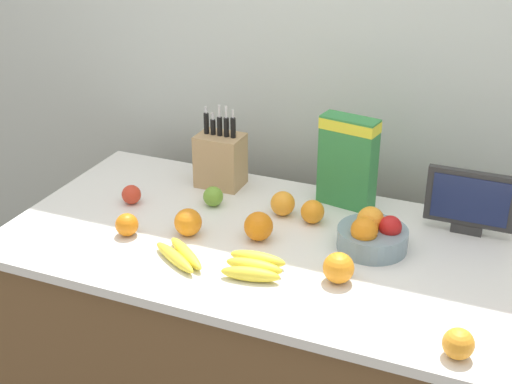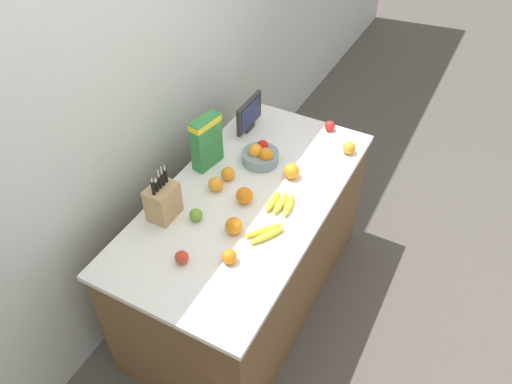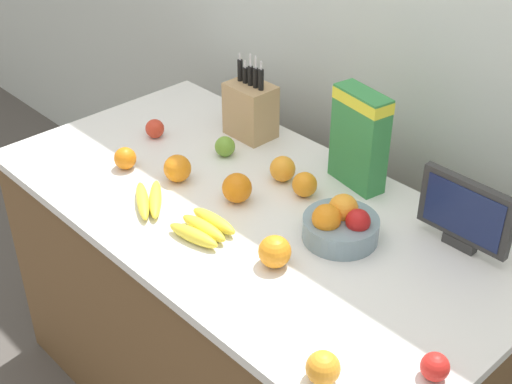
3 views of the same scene
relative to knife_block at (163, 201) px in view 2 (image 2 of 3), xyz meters
name	(u,v)px [view 2 (image 2 of 3)]	position (x,y,z in m)	size (l,w,h in m)	color
ground_plane	(249,294)	(0.32, -0.30, -0.96)	(14.00, 14.00, 0.00)	#514C47
wall_back	(137,95)	(0.32, 0.34, 0.34)	(9.00, 0.06, 2.60)	silver
counter	(248,250)	(0.32, -0.30, -0.53)	(1.65, 0.85, 0.87)	brown
knife_block	(163,201)	(0.00, 0.00, 0.00)	(0.16, 0.12, 0.30)	tan
small_monitor	(249,114)	(0.85, -0.02, 0.02)	(0.27, 0.03, 0.21)	#2D2D2D
cereal_box	(206,140)	(0.45, 0.02, 0.07)	(0.20, 0.11, 0.31)	#338442
fruit_bowl	(260,155)	(0.61, -0.23, -0.05)	(0.21, 0.21, 0.12)	gray
banana_bunch_left	(281,203)	(0.33, -0.49, -0.08)	(0.18, 0.14, 0.04)	yellow
banana_bunch_right	(265,233)	(0.11, -0.51, -0.08)	(0.20, 0.17, 0.04)	yellow
apple_middle	(196,215)	(0.05, -0.16, -0.06)	(0.07, 0.07, 0.07)	#6B9E33
apple_rear	(330,126)	(1.08, -0.46, -0.07)	(0.06, 0.06, 0.06)	red
apple_near_bananas	(182,257)	(-0.21, -0.25, -0.06)	(0.06, 0.06, 0.06)	red
orange_mid_right	(229,257)	(-0.11, -0.44, -0.06)	(0.07, 0.07, 0.07)	orange
orange_back_center	(216,184)	(0.28, -0.13, -0.06)	(0.08, 0.08, 0.08)	orange
orange_front_right	(228,174)	(0.39, -0.14, -0.06)	(0.08, 0.08, 0.08)	orange
orange_by_cereal	(291,171)	(0.57, -0.44, -0.05)	(0.09, 0.09, 0.09)	orange
orange_front_center	(349,148)	(0.92, -0.64, -0.06)	(0.08, 0.08, 0.08)	orange
orange_near_bowl	(244,196)	(0.27, -0.31, -0.05)	(0.09, 0.09, 0.09)	orange
orange_front_left	(234,226)	(0.06, -0.37, -0.05)	(0.09, 0.09, 0.09)	orange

